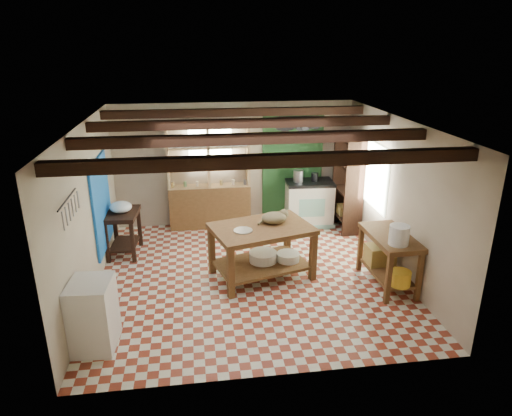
{
  "coord_description": "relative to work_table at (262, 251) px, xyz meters",
  "views": [
    {
      "loc": [
        -0.86,
        -6.85,
        3.75
      ],
      "look_at": [
        0.15,
        0.3,
        1.11
      ],
      "focal_mm": 32.0,
      "sensor_mm": 36.0,
      "label": 1
    }
  ],
  "objects": [
    {
      "name": "tall_rack",
      "position": [
        2.08,
        1.83,
        0.55
      ],
      "size": [
        0.4,
        0.86,
        2.0
      ],
      "primitive_type": "cube",
      "color": "black",
      "rests_on": "floor"
    },
    {
      "name": "window_right",
      "position": [
        2.28,
        1.03,
        0.95
      ],
      "size": [
        0.02,
        1.3,
        1.2
      ],
      "primitive_type": "cube",
      "color": "silver",
      "rests_on": "wall_right"
    },
    {
      "name": "kettle_right",
      "position": [
        1.46,
        2.17,
        0.61
      ],
      "size": [
        0.15,
        0.15,
        0.18
      ],
      "primitive_type": "cylinder",
      "rotation": [
        0.0,
        0.0,
        -0.06
      ],
      "color": "black",
      "rests_on": "stove"
    },
    {
      "name": "steel_tray",
      "position": [
        -0.32,
        -0.14,
        0.46
      ],
      "size": [
        0.38,
        0.38,
        0.02
      ],
      "primitive_type": "cylinder",
      "rotation": [
        0.0,
        0.0,
        0.27
      ],
      "color": "#A6A7AE",
      "rests_on": "work_table"
    },
    {
      "name": "wall_left",
      "position": [
        -2.7,
        0.03,
        0.85
      ],
      "size": [
        0.04,
        5.0,
        2.6
      ],
      "primitive_type": "cube",
      "color": "#BEB099",
      "rests_on": "floor"
    },
    {
      "name": "white_cabinet",
      "position": [
        -2.42,
        -1.58,
        0.01
      ],
      "size": [
        0.56,
        0.65,
        0.93
      ],
      "primitive_type": "cube",
      "rotation": [
        0.0,
        0.0,
        -0.07
      ],
      "color": "white",
      "rests_on": "floor"
    },
    {
      "name": "wall_right",
      "position": [
        2.3,
        0.03,
        0.85
      ],
      "size": [
        0.04,
        5.0,
        2.6
      ],
      "primitive_type": "cube",
      "color": "#BEB099",
      "rests_on": "floor"
    },
    {
      "name": "work_table",
      "position": [
        0.0,
        0.0,
        0.0
      ],
      "size": [
        1.82,
        1.45,
        0.9
      ],
      "primitive_type": "cube",
      "rotation": [
        0.0,
        0.0,
        0.27
      ],
      "color": "brown",
      "rests_on": "floor"
    },
    {
      "name": "wall_back",
      "position": [
        -0.2,
        2.53,
        0.85
      ],
      "size": [
        5.0,
        0.04,
        2.6
      ],
      "primitive_type": "cube",
      "color": "#BEB099",
      "rests_on": "floor"
    },
    {
      "name": "right_counter",
      "position": [
        1.98,
        -0.57,
        -0.01
      ],
      "size": [
        0.64,
        1.24,
        0.88
      ],
      "primitive_type": "cube",
      "rotation": [
        0.0,
        0.0,
        0.03
      ],
      "color": "brown",
      "rests_on": "floor"
    },
    {
      "name": "shelving_unit",
      "position": [
        -0.75,
        2.34,
        0.65
      ],
      "size": [
        1.7,
        0.34,
        2.2
      ],
      "primitive_type": "cube",
      "color": "tan",
      "rests_on": "floor"
    },
    {
      "name": "blue_wall_patch",
      "position": [
        -2.67,
        0.93,
        0.65
      ],
      "size": [
        0.04,
        1.4,
        1.6
      ],
      "primitive_type": "cube",
      "color": "blue",
      "rests_on": "wall_left"
    },
    {
      "name": "white_bucket",
      "position": [
        1.94,
        -0.92,
        0.58
      ],
      "size": [
        0.31,
        0.31,
        0.3
      ],
      "primitive_type": "cylinder",
      "rotation": [
        0.0,
        0.0,
        0.03
      ],
      "color": "white",
      "rests_on": "right_counter"
    },
    {
      "name": "kettle_left",
      "position": [
        1.11,
        2.19,
        0.64
      ],
      "size": [
        0.23,
        0.23,
        0.25
      ],
      "primitive_type": "cylinder",
      "rotation": [
        0.0,
        0.0,
        -0.06
      ],
      "color": "#A6A7AE",
      "rests_on": "stove"
    },
    {
      "name": "basin_small",
      "position": [
        0.46,
        0.03,
        -0.14
      ],
      "size": [
        0.48,
        0.48,
        0.14
      ],
      "primitive_type": "cylinder",
      "rotation": [
        0.0,
        0.0,
        0.27
      ],
      "color": "white",
      "rests_on": "work_table"
    },
    {
      "name": "cat",
      "position": [
        0.23,
        0.12,
        0.55
      ],
      "size": [
        0.52,
        0.47,
        0.19
      ],
      "primitive_type": "ellipsoid",
      "rotation": [
        0.0,
        0.0,
        0.45
      ],
      "color": "#948256",
      "rests_on": "work_table"
    },
    {
      "name": "yellow_tub",
      "position": [
        1.99,
        -1.02,
        -0.1
      ],
      "size": [
        0.32,
        0.32,
        0.23
      ],
      "primitive_type": "cylinder",
      "rotation": [
        0.0,
        0.0,
        0.03
      ],
      "color": "gold",
      "rests_on": "right_counter"
    },
    {
      "name": "floor",
      "position": [
        -0.2,
        0.03,
        -0.46
      ],
      "size": [
        5.0,
        5.0,
        0.02
      ],
      "primitive_type": "cube",
      "color": "#993721",
      "rests_on": "ground"
    },
    {
      "name": "wicker_basket",
      "position": [
        1.97,
        -0.27,
        -0.06
      ],
      "size": [
        0.46,
        0.37,
        0.31
      ],
      "primitive_type": "cube",
      "rotation": [
        0.0,
        0.0,
        0.03
      ],
      "color": "#A58742",
      "rests_on": "right_counter"
    },
    {
      "name": "window_back",
      "position": [
        -0.7,
        2.51,
        1.25
      ],
      "size": [
        0.9,
        0.02,
        0.8
      ],
      "primitive_type": "cube",
      "color": "silver",
      "rests_on": "wall_back"
    },
    {
      "name": "pot_rack",
      "position": [
        1.05,
        2.08,
        1.73
      ],
      "size": [
        0.86,
        0.12,
        0.36
      ],
      "primitive_type": "cube",
      "color": "black",
      "rests_on": "ceiling"
    },
    {
      "name": "basin_large",
      "position": [
        0.03,
        0.06,
        -0.13
      ],
      "size": [
        0.58,
        0.58,
        0.16
      ],
      "primitive_type": "cylinder",
      "rotation": [
        0.0,
        0.0,
        0.27
      ],
      "color": "white",
      "rests_on": "work_table"
    },
    {
      "name": "stove",
      "position": [
        1.36,
        2.18,
        0.03
      ],
      "size": [
        1.03,
        0.72,
        0.97
      ],
      "primitive_type": "cube",
      "rotation": [
        0.0,
        0.0,
        -0.06
      ],
      "color": "#EFE4CF",
      "rests_on": "floor"
    },
    {
      "name": "ceiling_beams",
      "position": [
        -0.2,
        0.03,
        2.03
      ],
      "size": [
        5.0,
        3.8,
        0.15
      ],
      "primitive_type": "cube",
      "color": "black",
      "rests_on": "ceiling"
    },
    {
      "name": "ceiling",
      "position": [
        -0.2,
        0.03,
        2.15
      ],
      "size": [
        5.0,
        5.0,
        0.02
      ],
      "primitive_type": "cube",
      "color": "#404044",
      "rests_on": "wall_back"
    },
    {
      "name": "green_wall_patch",
      "position": [
        1.05,
        2.5,
        0.8
      ],
      "size": [
        1.3,
        0.04,
        2.3
      ],
      "primitive_type": "cube",
      "color": "#1C461F",
      "rests_on": "wall_back"
    },
    {
      "name": "prep_table",
      "position": [
        -2.4,
        1.2,
        -0.03
      ],
      "size": [
        0.62,
        0.86,
        0.83
      ],
      "primitive_type": "cube",
      "rotation": [
        0.0,
        0.0,
        -0.07
      ],
      "color": "black",
      "rests_on": "floor"
    },
    {
      "name": "utensil_rail",
      "position": [
        -2.64,
        -1.17,
        1.33
      ],
      "size": [
        0.06,
        0.9,
        0.28
      ],
      "primitive_type": "cube",
      "color": "black",
      "rests_on": "wall_left"
    },
    {
      "name": "enamel_bowl",
      "position": [
        -2.4,
        1.2,
        0.48
      ],
      "size": [
        0.42,
        0.42,
        0.2
      ],
      "primitive_type": "ellipsoid",
      "rotation": [
        0.0,
        0.0,
        -0.07
      ],
      "color": "white",
      "rests_on": "prep_table"
    },
    {
      "name": "wall_front",
      "position": [
        -0.2,
        -2.47,
        0.85
      ],
      "size": [
        5.0,
        0.04,
        2.6
      ],
      "primitive_type": "cube",
      "color": "#BEB099",
      "rests_on": "floor"
    }
  ]
}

